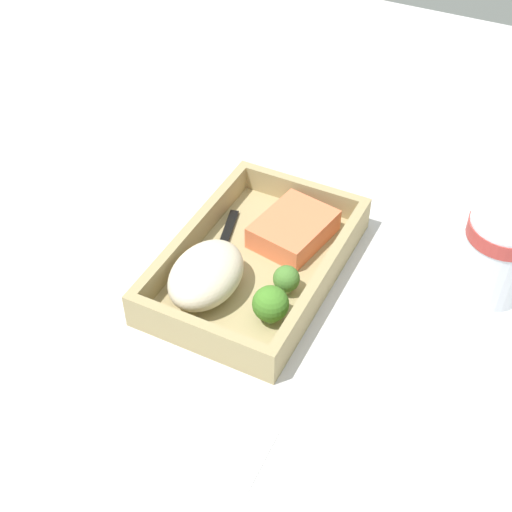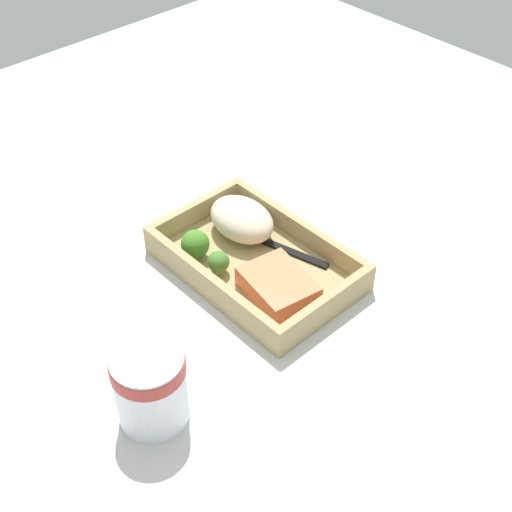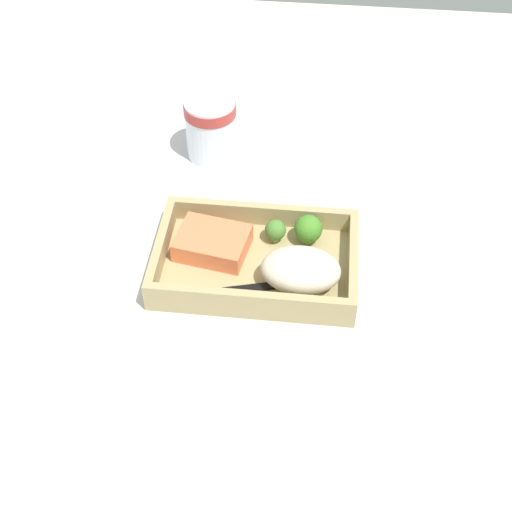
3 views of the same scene
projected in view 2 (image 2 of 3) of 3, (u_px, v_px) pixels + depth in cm
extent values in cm
cube|color=silver|center=(256.00, 275.00, 101.49)|extent=(160.00, 160.00, 2.00)
cube|color=tan|center=(256.00, 267.00, 100.43)|extent=(27.83, 18.09, 1.20)
cube|color=tan|center=(299.00, 229.00, 103.21)|extent=(27.83, 1.20, 3.32)
cube|color=tan|center=(209.00, 284.00, 94.63)|extent=(27.83, 1.20, 3.32)
cube|color=tan|center=(326.00, 305.00, 91.64)|extent=(1.20, 15.69, 3.32)
cube|color=tan|center=(195.00, 212.00, 106.20)|extent=(1.20, 15.69, 3.32)
cube|color=#F37449|center=(278.00, 286.00, 94.60)|extent=(10.92, 9.09, 2.96)
ellipsoid|color=beige|center=(242.00, 219.00, 103.26)|extent=(10.78, 7.62, 5.31)
cylinder|color=#8BAA67|center=(219.00, 269.00, 98.36)|extent=(1.16, 1.16, 1.15)
sphere|color=#497C31|center=(218.00, 262.00, 97.42)|extent=(3.05, 3.05, 3.05)
cylinder|color=#759956|center=(196.00, 253.00, 100.70)|extent=(1.53, 1.53, 1.34)
sphere|color=#448127|center=(195.00, 244.00, 99.52)|extent=(4.03, 4.03, 4.03)
cube|color=black|center=(289.00, 251.00, 101.72)|extent=(12.26, 4.28, 0.44)
cube|color=black|center=(243.00, 232.00, 104.85)|extent=(3.85, 3.01, 0.44)
cylinder|color=white|center=(151.00, 387.00, 79.06)|extent=(8.12, 8.12, 10.18)
cylinder|color=#B23833|center=(147.00, 366.00, 76.55)|extent=(8.36, 8.36, 1.83)
cube|color=white|center=(137.00, 214.00, 110.23)|extent=(8.58, 14.54, 0.24)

